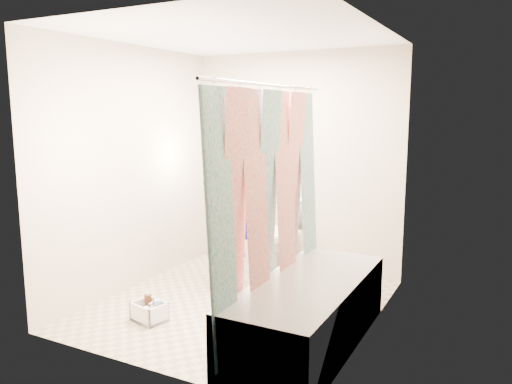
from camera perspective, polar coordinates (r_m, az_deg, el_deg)
The scene contains 14 objects.
floor at distance 4.71m, azimuth -2.00°, elevation -12.75°, with size 2.60×2.60×0.00m, color tan.
ceiling at distance 4.41m, azimuth -2.18°, elevation 17.54°, with size 2.40×2.60×0.02m, color white.
wall_back at distance 5.56m, azimuth 4.55°, elevation 3.42°, with size 2.40×0.02×2.40m, color #B8A88E.
wall_front at distance 3.35m, azimuth -13.14°, elevation -0.72°, with size 2.40×0.02×2.40m, color #B8A88E.
wall_left at distance 5.10m, azimuth -13.91°, elevation 2.64°, with size 0.02×2.60×2.40m, color #B8A88E.
wall_right at distance 3.95m, azimuth 13.22°, elevation 0.80°, with size 0.02×2.60×2.40m, color #B8A88E.
bathtub at distance 3.91m, azimuth 5.99°, elevation -13.29°, with size 0.70×1.75×0.50m.
curtain_rod at distance 3.75m, azimuth 1.64°, elevation 12.08°, with size 0.02×0.02×1.90m, color silver.
shower_curtain at distance 3.82m, azimuth 1.57°, elevation -1.99°, with size 0.06×1.75×1.80m, color white.
toilet at distance 5.52m, azimuth 2.98°, elevation -4.96°, with size 0.46×0.80×0.81m, color silver.
tank_lid at distance 5.40m, azimuth 2.30°, elevation -4.52°, with size 0.50×0.22×0.04m, color white.
tank_internals at distance 5.65m, azimuth 3.69°, elevation -0.54°, with size 0.20×0.07×0.27m.
plumber at distance 4.91m, azimuth -3.42°, elevation -0.12°, with size 0.70×0.46×1.93m, color navy.
cleaning_caddy at distance 4.43m, azimuth -12.02°, elevation -13.33°, with size 0.31×0.27×0.21m.
Camera 1 is at (2.16, -3.79, 1.77)m, focal length 35.00 mm.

